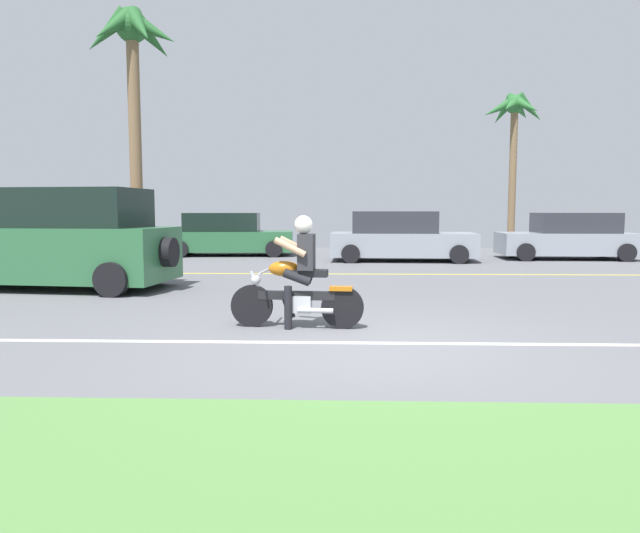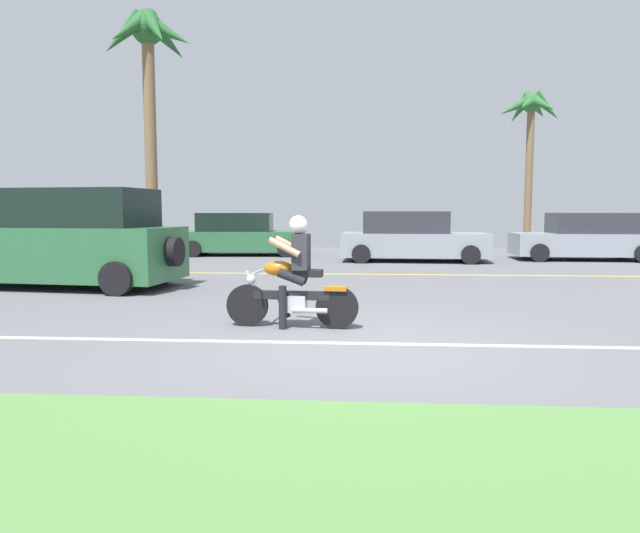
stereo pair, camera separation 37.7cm
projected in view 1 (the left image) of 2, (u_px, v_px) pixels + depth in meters
name	position (u px, v px, depth m)	size (l,w,h in m)	color
ground	(360.00, 305.00, 9.84)	(56.00, 30.00, 0.04)	slate
lane_line_near	(368.00, 343.00, 6.95)	(50.40, 0.12, 0.01)	silver
lane_line_far	(354.00, 274.00, 14.46)	(50.40, 0.12, 0.01)	yellow
motorcyclist	(298.00, 281.00, 7.82)	(1.80, 0.59, 1.51)	black
suv_nearby	(60.00, 241.00, 11.71)	(4.76, 2.50, 2.00)	#2D663D
parked_car_0	(94.00, 236.00, 20.29)	(3.92, 2.10, 1.48)	#AD1E1E
parked_car_1	(228.00, 235.00, 20.42)	(4.45, 2.25, 1.48)	#2D663D
parked_car_2	(400.00, 238.00, 18.19)	(4.49, 2.16, 1.54)	#8C939E
parked_car_3	(569.00, 237.00, 18.83)	(4.25, 2.05, 1.49)	#8C939E
palm_tree_0	(514.00, 120.00, 22.52)	(2.53, 2.44, 6.10)	brown
palm_tree_1	(133.00, 53.00, 20.96)	(3.62, 3.52, 8.79)	brown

